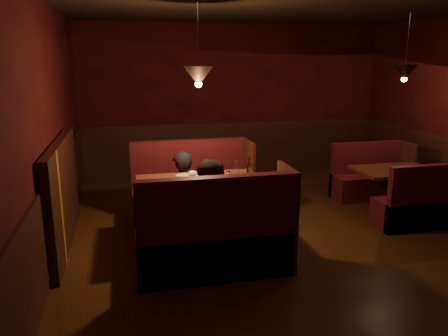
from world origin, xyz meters
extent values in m
cube|color=#43230E|center=(0.00, 0.00, -0.01)|extent=(6.00, 7.00, 0.01)
cube|color=black|center=(0.00, 3.50, 1.45)|extent=(6.00, 0.01, 2.90)
cube|color=black|center=(-3.00, 0.00, 1.45)|extent=(0.01, 7.00, 2.90)
cube|color=#3A1C11|center=(0.00, 3.48, 0.50)|extent=(6.00, 0.04, 1.00)
cube|color=#3A1C11|center=(-2.98, 0.00, 0.50)|extent=(0.04, 7.00, 1.00)
cube|color=#3A1C11|center=(-2.92, 0.40, 0.65)|extent=(0.10, 2.20, 1.30)
cube|color=#A68217|center=(-2.87, -0.15, 0.65)|extent=(0.01, 0.12, 1.30)
cylinder|color=#333333|center=(-1.29, 0.07, 2.45)|extent=(0.01, 0.01, 0.80)
cone|color=black|center=(-1.29, 0.07, 2.05)|extent=(0.34, 0.34, 0.22)
sphere|color=#FFBF72|center=(-1.29, 0.07, 1.96)|extent=(0.08, 0.08, 0.08)
cylinder|color=#333333|center=(1.74, 0.61, 2.45)|extent=(0.01, 0.01, 0.80)
cone|color=black|center=(1.74, 0.61, 2.05)|extent=(0.34, 0.34, 0.22)
sphere|color=#FFBF72|center=(1.74, 0.61, 1.96)|extent=(0.08, 0.08, 0.08)
cube|color=#4C2513|center=(-1.29, 0.07, 0.78)|extent=(1.51, 0.91, 0.05)
cylinder|color=#3A1C11|center=(-1.29, 0.07, 0.38)|extent=(0.15, 0.15, 0.75)
cylinder|color=#3A1C11|center=(-1.29, 0.07, 0.02)|extent=(0.60, 0.60, 0.04)
cylinder|color=silver|center=(-1.28, -0.07, 0.82)|extent=(0.30, 0.30, 0.02)
cube|color=black|center=(-1.28, 0.00, 0.84)|extent=(0.10, 0.09, 0.04)
ellipsoid|color=silver|center=(-1.29, -0.10, 0.86)|extent=(0.08, 0.08, 0.06)
cube|color=tan|center=(-1.19, -0.11, 0.84)|extent=(0.09, 0.06, 0.03)
cylinder|color=silver|center=(-1.28, -0.17, 0.83)|extent=(0.06, 0.13, 0.01)
cylinder|color=silver|center=(-1.42, 0.29, 0.81)|extent=(0.28, 0.28, 0.02)
ellipsoid|color=beige|center=(-1.35, 0.29, 0.85)|extent=(0.11, 0.11, 0.06)
cube|color=silver|center=(-1.46, 0.23, 0.82)|extent=(0.22, 0.04, 0.00)
cylinder|color=white|center=(-0.94, 0.09, 0.85)|extent=(0.06, 0.06, 0.09)
cylinder|color=white|center=(-0.77, 0.33, 0.89)|extent=(0.08, 0.08, 0.16)
cylinder|color=white|center=(-0.72, -0.11, 0.89)|extent=(0.08, 0.08, 0.16)
cylinder|color=#47230F|center=(-0.65, 0.15, 0.89)|extent=(0.06, 0.06, 0.17)
cylinder|color=#47230F|center=(-0.65, 0.15, 1.02)|extent=(0.03, 0.03, 0.08)
ellipsoid|color=white|center=(-0.88, -0.10, 0.83)|extent=(0.10, 0.09, 0.05)
cube|color=black|center=(-1.29, 0.85, 0.24)|extent=(1.61, 0.59, 0.48)
cube|color=black|center=(-1.29, 1.08, 0.56)|extent=(1.61, 0.13, 1.13)
cube|color=#3A1C11|center=(-0.47, 0.85, 0.56)|extent=(0.04, 0.59, 1.13)
cube|color=black|center=(-1.29, -0.71, 0.24)|extent=(1.61, 0.59, 0.48)
cube|color=black|center=(-1.29, -0.94, 0.56)|extent=(1.61, 0.13, 1.13)
cube|color=#3A1C11|center=(-0.47, -0.71, 0.56)|extent=(0.04, 0.59, 1.13)
cube|color=#4C2513|center=(1.74, 0.61, 0.63)|extent=(1.15, 0.74, 0.04)
cylinder|color=#3A1C11|center=(1.74, 0.61, 0.30)|extent=(0.12, 0.12, 0.61)
cylinder|color=#3A1C11|center=(1.74, 0.61, 0.02)|extent=(0.48, 0.48, 0.03)
cube|color=black|center=(1.74, 1.23, 0.19)|extent=(1.24, 0.48, 0.39)
cube|color=black|center=(1.74, 1.42, 0.45)|extent=(1.24, 0.10, 0.91)
cube|color=#3A1C11|center=(2.38, 1.23, 0.45)|extent=(0.03, 0.48, 0.91)
cube|color=black|center=(1.74, -0.02, 0.19)|extent=(1.24, 0.48, 0.39)
cube|color=black|center=(1.74, -0.21, 0.45)|extent=(1.24, 0.10, 0.91)
imported|color=black|center=(-1.44, 0.65, 0.71)|extent=(0.56, 0.41, 1.41)
imported|color=black|center=(-1.23, -0.52, 0.77)|extent=(0.86, 0.74, 1.54)
camera|label=1|loc=(-2.14, -4.95, 2.25)|focal=35.00mm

